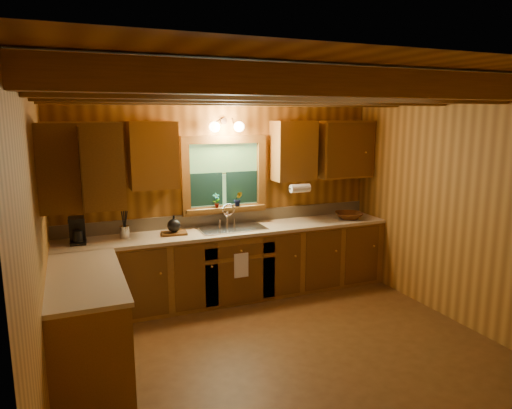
{
  "coord_description": "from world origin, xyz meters",
  "views": [
    {
      "loc": [
        -1.86,
        -3.7,
        2.28
      ],
      "look_at": [
        0.0,
        0.8,
        1.35
      ],
      "focal_mm": 32.22,
      "sensor_mm": 36.0,
      "label": 1
    }
  ],
  "objects_px": {
    "cutting_board": "(174,233)",
    "sink": "(232,232)",
    "coffee_maker": "(77,230)",
    "wicker_basket": "(349,216)"
  },
  "relations": [
    {
      "from": "sink",
      "to": "cutting_board",
      "type": "bearing_deg",
      "value": -179.85
    },
    {
      "from": "coffee_maker",
      "to": "wicker_basket",
      "type": "height_order",
      "value": "coffee_maker"
    },
    {
      "from": "sink",
      "to": "coffee_maker",
      "type": "xyz_separation_m",
      "value": [
        -1.8,
        0.01,
        0.19
      ]
    },
    {
      "from": "coffee_maker",
      "to": "cutting_board",
      "type": "distance_m",
      "value": 1.08
    },
    {
      "from": "coffee_maker",
      "to": "wicker_basket",
      "type": "xyz_separation_m",
      "value": [
        3.48,
        -0.1,
        -0.1
      ]
    },
    {
      "from": "sink",
      "to": "wicker_basket",
      "type": "relative_size",
      "value": 2.22
    },
    {
      "from": "cutting_board",
      "to": "wicker_basket",
      "type": "relative_size",
      "value": 0.8
    },
    {
      "from": "cutting_board",
      "to": "wicker_basket",
      "type": "height_order",
      "value": "wicker_basket"
    },
    {
      "from": "cutting_board",
      "to": "sink",
      "type": "bearing_deg",
      "value": 6.3
    },
    {
      "from": "coffee_maker",
      "to": "cutting_board",
      "type": "height_order",
      "value": "coffee_maker"
    }
  ]
}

